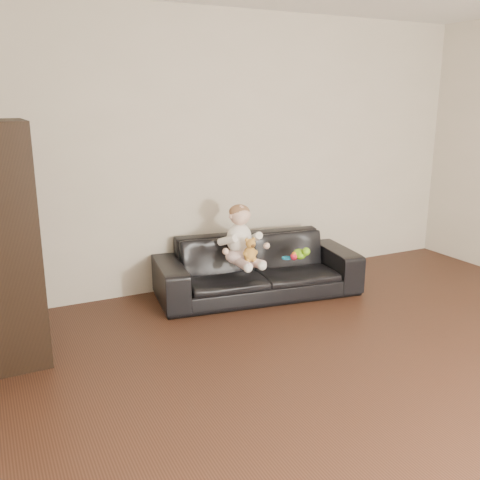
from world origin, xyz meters
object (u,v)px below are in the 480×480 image
sofa (257,267)px  cabinet (4,246)px  teddy_bear (250,250)px  toy_rattle (294,257)px  toy_blue_disc (287,258)px  toy_green (300,254)px  baby (241,238)px

sofa → cabinet: bearing=-162.4°
cabinet → teddy_bear: (1.93, 0.10, -0.30)m
sofa → toy_rattle: (0.27, -0.21, 0.12)m
cabinet → teddy_bear: bearing=2.2°
teddy_bear → toy_rattle: 0.50m
cabinet → toy_blue_disc: 2.43m
toy_green → toy_blue_disc: bearing=147.7°
sofa → teddy_bear: 0.43m
cabinet → toy_green: size_ratio=11.84×
sofa → baby: bearing=-147.3°
sofa → cabinet: cabinet is taller
toy_blue_disc → sofa: bearing=148.0°
baby → sofa: bearing=18.2°
toy_rattle → toy_blue_disc: (-0.03, 0.07, -0.03)m
toy_green → toy_rattle: (-0.07, -0.01, -0.02)m
cabinet → toy_blue_disc: size_ratio=18.32×
toy_green → toy_blue_disc: (-0.10, 0.06, -0.04)m
toy_rattle → teddy_bear: bearing=-173.5°
baby → toy_blue_disc: baby is taller
cabinet → toy_rattle: size_ratio=24.92×
sofa → baby: baby is taller
cabinet → sofa: bearing=8.9°
cabinet → toy_green: (2.48, 0.16, -0.42)m
cabinet → toy_blue_disc: bearing=4.6°
baby → teddy_bear: size_ratio=2.58×
sofa → toy_rattle: sofa is taller
sofa → toy_blue_disc: bearing=-24.1°
teddy_bear → toy_green: 0.56m
cabinet → toy_blue_disc: cabinet is taller
toy_rattle → toy_blue_disc: bearing=116.5°
sofa → cabinet: 2.25m
toy_rattle → baby: bearing=167.6°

